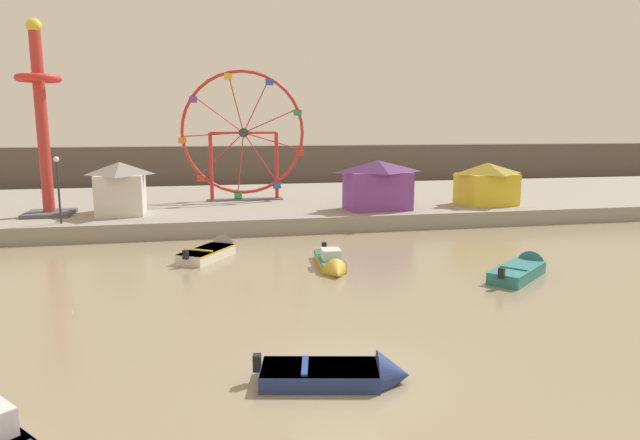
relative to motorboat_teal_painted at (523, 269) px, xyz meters
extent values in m
plane|color=gray|center=(-10.27, -8.13, -0.28)|extent=(240.00, 240.00, 0.00)
cube|color=gray|center=(-10.27, 21.63, 0.22)|extent=(110.00, 20.89, 1.01)
cube|color=#564C47|center=(-10.27, 42.66, 1.92)|extent=(140.00, 3.00, 4.40)
cube|color=teal|center=(-0.61, -0.50, -0.02)|extent=(3.62, 3.30, 0.53)
cube|color=#237566|center=(-0.61, -0.50, 0.20)|extent=(3.60, 3.29, 0.08)
cone|color=teal|center=(1.13, 0.92, -0.02)|extent=(1.57, 1.62, 1.30)
cube|color=black|center=(-2.07, -1.68, 0.35)|extent=(0.31, 0.31, 0.44)
cube|color=#237566|center=(-0.96, -0.78, 0.27)|extent=(0.85, 1.00, 0.06)
cube|color=navy|center=(-11.08, -8.38, -0.07)|extent=(3.24, 1.94, 0.44)
cube|color=navy|center=(-11.08, -8.38, 0.11)|extent=(3.21, 1.96, 0.08)
cone|color=navy|center=(-9.22, -8.78, -0.07)|extent=(1.08, 1.42, 1.27)
cube|color=black|center=(-12.66, -8.04, 0.26)|extent=(0.25, 0.28, 0.44)
cube|color=navy|center=(-11.45, -8.30, 0.18)|extent=(0.40, 1.14, 0.06)
cube|color=gold|center=(-8.10, 3.51, -0.08)|extent=(1.32, 3.44, 0.41)
cube|color=#237566|center=(-8.10, 3.51, 0.09)|extent=(1.34, 3.41, 0.08)
cone|color=gold|center=(-8.25, 1.38, -0.08)|extent=(1.09, 1.00, 1.03)
cube|color=black|center=(-7.98, 5.29, 0.24)|extent=(0.25, 0.22, 0.44)
cube|color=silver|center=(-8.13, 3.09, 0.36)|extent=(0.94, 1.07, 0.47)
cube|color=#237566|center=(-8.07, 3.93, 0.16)|extent=(0.93, 0.23, 0.06)
cube|color=silver|center=(-13.87, 5.97, -0.03)|extent=(3.01, 3.54, 0.50)
cube|color=gold|center=(-13.87, 5.97, 0.18)|extent=(3.01, 3.53, 0.08)
cone|color=silver|center=(-12.73, 7.71, -0.03)|extent=(1.64, 1.51, 1.37)
cube|color=black|center=(-14.83, 4.51, 0.33)|extent=(0.31, 0.30, 0.44)
cube|color=gold|center=(-14.10, 5.63, 0.25)|extent=(1.11, 0.80, 0.06)
torus|color=red|center=(-10.84, 20.65, 5.83)|extent=(9.25, 0.24, 9.25)
cylinder|color=#38383D|center=(-10.84, 20.65, 5.83)|extent=(0.70, 0.50, 0.70)
cylinder|color=red|center=(-8.68, 20.65, 5.19)|extent=(4.34, 0.08, 1.37)
cube|color=red|center=(-6.53, 20.65, 4.26)|extent=(0.56, 0.48, 0.44)
cylinder|color=red|center=(-8.77, 20.65, 6.72)|extent=(4.17, 0.08, 1.86)
cube|color=#33934C|center=(-6.71, 20.65, 7.34)|extent=(0.56, 0.48, 0.44)
cylinder|color=red|center=(-9.83, 20.65, 7.84)|extent=(2.09, 0.08, 4.06)
cube|color=#3356B7|center=(-8.82, 20.65, 9.58)|extent=(0.56, 0.48, 0.44)
cylinder|color=red|center=(-11.36, 20.65, 8.02)|extent=(1.12, 0.08, 4.40)
cube|color=yellow|center=(-11.88, 20.65, 9.93)|extent=(0.56, 0.48, 0.44)
cylinder|color=red|center=(-12.65, 20.65, 7.17)|extent=(3.66, 0.08, 2.75)
cube|color=purple|center=(-14.46, 20.65, 8.24)|extent=(0.56, 0.48, 0.44)
cylinder|color=red|center=(-13.09, 20.65, 5.70)|extent=(4.50, 0.08, 0.34)
cube|color=orange|center=(-15.34, 20.65, 5.29)|extent=(0.56, 0.48, 0.44)
cylinder|color=red|center=(-12.48, 20.65, 4.28)|extent=(3.33, 0.08, 3.15)
cube|color=red|center=(-14.12, 20.65, 2.46)|extent=(0.56, 0.48, 0.44)
cylinder|color=red|center=(-11.10, 20.65, 3.59)|extent=(0.60, 0.08, 4.49)
cube|color=#33934C|center=(-11.36, 20.65, 1.07)|extent=(0.56, 0.48, 0.44)
cylinder|color=red|center=(-9.60, 20.65, 3.95)|extent=(2.55, 0.08, 3.81)
cube|color=#3356B7|center=(-8.36, 20.65, 1.79)|extent=(0.56, 0.48, 0.44)
cylinder|color=red|center=(-13.32, 20.65, 3.28)|extent=(0.28, 0.28, 5.11)
cylinder|color=red|center=(-8.36, 20.65, 3.28)|extent=(0.28, 0.28, 5.11)
cylinder|color=red|center=(-10.84, 20.65, 5.83)|extent=(4.96, 0.18, 0.18)
cube|color=#4C4C51|center=(-10.84, 20.65, 0.76)|extent=(5.76, 1.20, 0.08)
cylinder|color=#BC332D|center=(-23.54, 15.71, 6.34)|extent=(0.70, 0.70, 11.23)
torus|color=red|center=(-23.54, 15.71, 9.18)|extent=(2.64, 2.64, 0.44)
sphere|color=yellow|center=(-23.54, 15.71, 12.25)|extent=(0.90, 0.90, 0.90)
cube|color=#4C4C51|center=(-23.54, 15.71, 0.84)|extent=(2.80, 2.80, 0.24)
cube|color=silver|center=(-19.12, 15.44, 2.00)|extent=(2.92, 3.55, 2.56)
pyramid|color=gray|center=(-19.12, 15.44, 3.66)|extent=(3.21, 3.90, 0.80)
cube|color=yellow|center=(6.00, 14.48, 1.84)|extent=(3.98, 3.14, 2.24)
pyramid|color=olive|center=(6.00, 14.48, 3.34)|extent=(4.38, 3.46, 0.80)
cube|color=purple|center=(-2.40, 13.86, 2.00)|extent=(4.28, 2.90, 2.55)
pyramid|color=#462156|center=(-2.40, 13.86, 3.66)|extent=(4.70, 3.19, 0.80)
cylinder|color=#2D2D33|center=(-22.06, 12.31, 2.51)|extent=(0.12, 0.12, 3.58)
sphere|color=#F2EACC|center=(-22.06, 12.31, 4.44)|extent=(0.32, 0.32, 0.32)
camera|label=1|loc=(-13.81, -21.35, 6.25)|focal=30.71mm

